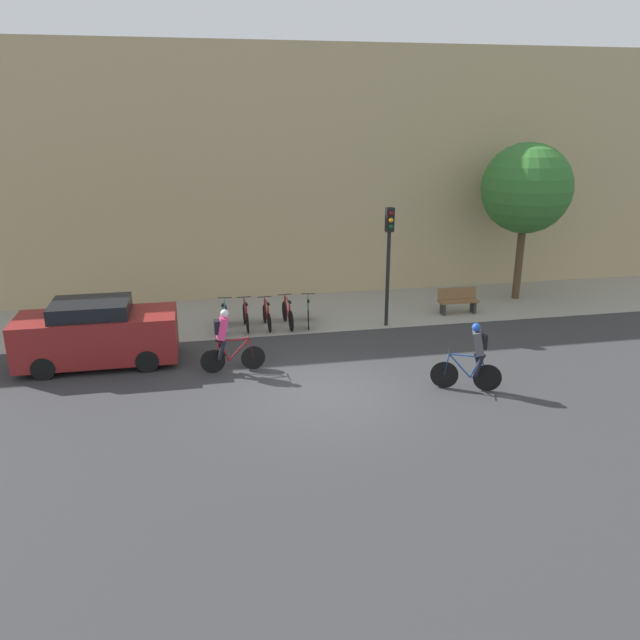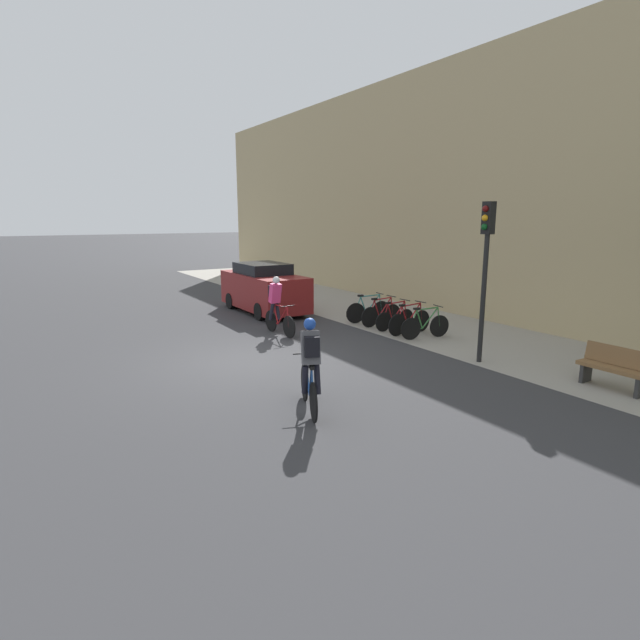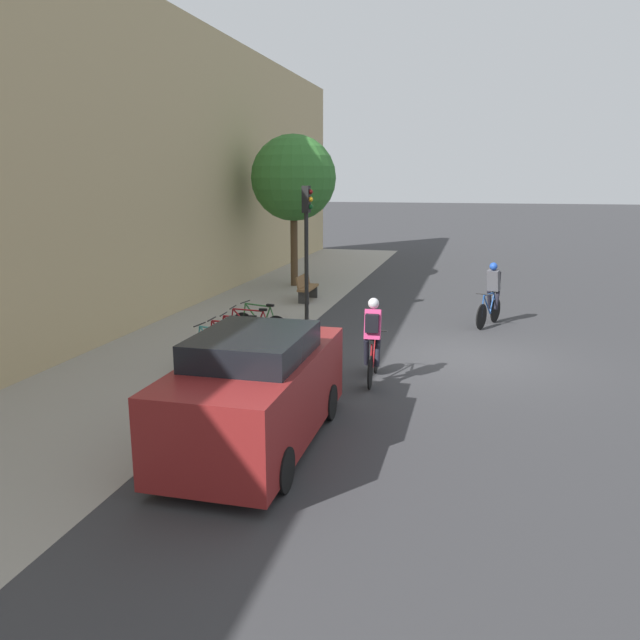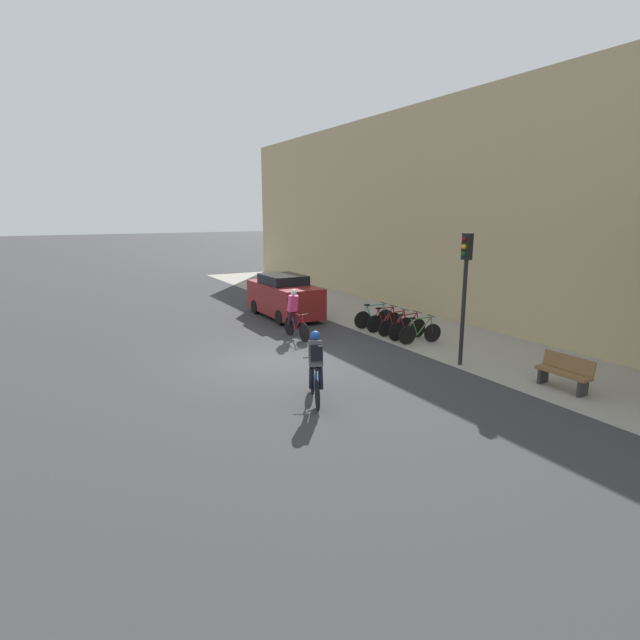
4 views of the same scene
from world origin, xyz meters
name	(u,v)px [view 1 (image 1 of 4)]	position (x,y,z in m)	size (l,w,h in m)	color
ground	(324,394)	(0.00, 0.00, 0.00)	(200.00, 200.00, 0.00)	#333335
kerb_strip	(286,313)	(0.00, 6.75, 0.00)	(44.00, 4.50, 0.01)	gray
building_facade	(273,175)	(0.00, 9.30, 4.54)	(44.00, 0.60, 9.09)	tan
cyclist_pink	(225,339)	(-2.32, 1.92, 0.95)	(1.77, 0.46, 1.78)	black
cyclist_grey	(474,355)	(3.75, -0.50, 0.95)	(1.67, 0.73, 1.80)	black
parked_bike_0	(224,318)	(-2.20, 5.38, 0.41)	(0.46, 1.70, 0.98)	black
parked_bike_1	(246,317)	(-1.50, 5.38, 0.40)	(0.46, 1.65, 0.97)	black
parked_bike_2	(267,316)	(-0.81, 5.38, 0.38)	(0.46, 1.60, 0.94)	black
parked_bike_3	(288,314)	(-0.12, 5.38, 0.41)	(0.46, 1.74, 0.98)	black
parked_bike_4	(308,313)	(0.57, 5.38, 0.40)	(0.46, 1.65, 0.96)	black
traffic_light_pole	(389,246)	(3.10, 4.79, 2.69)	(0.26, 0.30, 3.91)	black
bench	(458,301)	(5.96, 5.60, 0.46)	(1.42, 0.44, 0.89)	brown
parked_car	(97,334)	(-5.79, 3.16, 0.90)	(4.30, 1.84, 1.85)	maroon
street_tree_0	(526,189)	(8.87, 6.90, 4.12)	(3.24, 3.24, 5.76)	#4C3823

